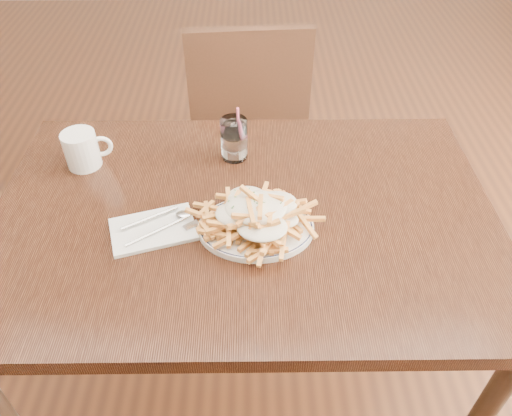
{
  "coord_description": "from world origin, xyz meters",
  "views": [
    {
      "loc": [
        0.02,
        -0.88,
        1.56
      ],
      "look_at": [
        0.03,
        -0.07,
        0.82
      ],
      "focal_mm": 35.0,
      "sensor_mm": 36.0,
      "label": 1
    }
  ],
  "objects_px": {
    "coffee_mug": "(82,149)",
    "water_glass": "(234,141)",
    "chair_far": "(248,118)",
    "loaded_fries": "(256,212)",
    "table": "(245,234)",
    "fries_plate": "(256,228)"
  },
  "relations": [
    {
      "from": "table",
      "to": "loaded_fries",
      "type": "height_order",
      "value": "loaded_fries"
    },
    {
      "from": "loaded_fries",
      "to": "water_glass",
      "type": "bearing_deg",
      "value": 100.84
    },
    {
      "from": "coffee_mug",
      "to": "loaded_fries",
      "type": "bearing_deg",
      "value": -29.59
    },
    {
      "from": "chair_far",
      "to": "water_glass",
      "type": "distance_m",
      "value": 0.63
    },
    {
      "from": "water_glass",
      "to": "chair_far",
      "type": "bearing_deg",
      "value": 86.66
    },
    {
      "from": "loaded_fries",
      "to": "chair_far",
      "type": "bearing_deg",
      "value": 91.5
    },
    {
      "from": "loaded_fries",
      "to": "coffee_mug",
      "type": "xyz_separation_m",
      "value": [
        -0.45,
        0.25,
        -0.01
      ]
    },
    {
      "from": "fries_plate",
      "to": "water_glass",
      "type": "xyz_separation_m",
      "value": [
        -0.05,
        0.29,
        0.04
      ]
    },
    {
      "from": "chair_far",
      "to": "coffee_mug",
      "type": "distance_m",
      "value": 0.78
    },
    {
      "from": "table",
      "to": "chair_far",
      "type": "distance_m",
      "value": 0.79
    },
    {
      "from": "fries_plate",
      "to": "coffee_mug",
      "type": "xyz_separation_m",
      "value": [
        -0.45,
        0.25,
        0.04
      ]
    },
    {
      "from": "table",
      "to": "coffee_mug",
      "type": "xyz_separation_m",
      "value": [
        -0.42,
        0.19,
        0.13
      ]
    },
    {
      "from": "fries_plate",
      "to": "chair_far",
      "type": "bearing_deg",
      "value": 91.5
    },
    {
      "from": "table",
      "to": "chair_far",
      "type": "height_order",
      "value": "chair_far"
    },
    {
      "from": "loaded_fries",
      "to": "coffee_mug",
      "type": "relative_size",
      "value": 2.29
    },
    {
      "from": "water_glass",
      "to": "coffee_mug",
      "type": "relative_size",
      "value": 1.26
    },
    {
      "from": "coffee_mug",
      "to": "water_glass",
      "type": "bearing_deg",
      "value": 4.62
    },
    {
      "from": "chair_far",
      "to": "water_glass",
      "type": "xyz_separation_m",
      "value": [
        -0.03,
        -0.56,
        0.28
      ]
    },
    {
      "from": "water_glass",
      "to": "coffee_mug",
      "type": "bearing_deg",
      "value": -175.38
    },
    {
      "from": "loaded_fries",
      "to": "water_glass",
      "type": "xyz_separation_m",
      "value": [
        -0.05,
        0.29,
        -0.01
      ]
    },
    {
      "from": "water_glass",
      "to": "coffee_mug",
      "type": "distance_m",
      "value": 0.39
    },
    {
      "from": "chair_far",
      "to": "coffee_mug",
      "type": "bearing_deg",
      "value": -125.77
    }
  ]
}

